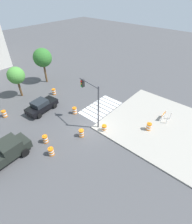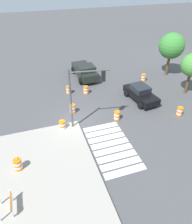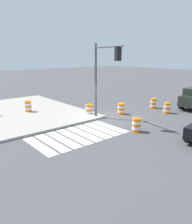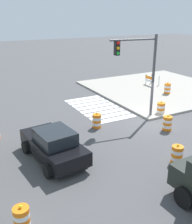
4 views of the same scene
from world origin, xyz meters
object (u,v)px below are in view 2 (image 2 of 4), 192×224
(sports_car, at_px, (141,93))
(traffic_light_pole, at_px, (84,88))
(traffic_barrel_near_corner, at_px, (69,90))
(traffic_barrel_median_near, at_px, (86,90))
(pickup_truck, at_px, (85,71))
(traffic_barrel_crosswalk_end, at_px, (62,125))
(traffic_barrel_median_far, at_px, (73,109))
(street_tree_streetside_mid, at_px, (172,46))
(traffic_barrel_on_sidewalk, at_px, (18,164))
(construction_barricade, at_px, (8,204))
(traffic_barrel_opposite_curb, at_px, (117,116))
(traffic_barrel_far_curb, at_px, (180,111))
(traffic_barrel_lane_center, at_px, (143,78))
(street_tree_streetside_far, at_px, (192,65))

(sports_car, height_order, traffic_light_pole, traffic_light_pole)
(traffic_barrel_near_corner, bearing_deg, traffic_barrel_median_near, 70.99)
(pickup_truck, relative_size, traffic_barrel_crosswalk_end, 5.12)
(traffic_barrel_median_far, relative_size, street_tree_streetside_mid, 0.19)
(pickup_truck, bearing_deg, traffic_barrel_near_corner, -41.65)
(traffic_barrel_on_sidewalk, bearing_deg, traffic_barrel_median_near, 139.98)
(traffic_barrel_crosswalk_end, distance_m, construction_barricade, 7.90)
(traffic_barrel_median_near, distance_m, traffic_barrel_on_sidewalk, 11.77)
(traffic_barrel_median_far, xyz_separation_m, traffic_barrel_on_sidewalk, (5.81, -5.26, 0.15))
(pickup_truck, distance_m, traffic_barrel_opposite_curb, 9.50)
(pickup_truck, distance_m, traffic_barrel_near_corner, 4.30)
(traffic_barrel_median_far, distance_m, traffic_barrel_far_curb, 10.40)
(construction_barricade, bearing_deg, traffic_barrel_median_far, 146.46)
(traffic_barrel_far_curb, xyz_separation_m, street_tree_streetside_mid, (-8.41, 4.13, 3.37))
(traffic_barrel_median_near, bearing_deg, traffic_light_pole, -16.86)
(traffic_barrel_near_corner, height_order, street_tree_streetside_mid, street_tree_streetside_mid)
(traffic_barrel_near_corner, distance_m, street_tree_streetside_mid, 13.85)
(traffic_light_pole, bearing_deg, construction_barricade, -45.28)
(pickup_truck, height_order, traffic_barrel_lane_center, pickup_truck)
(traffic_barrel_lane_center, distance_m, street_tree_streetside_mid, 5.14)
(traffic_barrel_median_near, distance_m, traffic_light_pole, 6.85)
(traffic_barrel_lane_center, bearing_deg, street_tree_streetside_far, 36.63)
(street_tree_streetside_mid, bearing_deg, traffic_barrel_lane_center, -79.48)
(traffic_barrel_near_corner, relative_size, traffic_barrel_opposite_curb, 1.00)
(traffic_barrel_near_corner, height_order, traffic_barrel_opposite_curb, same)
(traffic_barrel_near_corner, distance_m, traffic_barrel_far_curb, 11.97)
(traffic_barrel_on_sidewalk, xyz_separation_m, traffic_light_pole, (-3.36, 5.85, 3.31))
(pickup_truck, xyz_separation_m, traffic_barrel_on_sidewalk, (12.84, -8.54, -0.37))
(traffic_barrel_median_far, height_order, traffic_barrel_far_curb, same)
(traffic_barrel_median_near, relative_size, construction_barricade, 0.78)
(pickup_truck, xyz_separation_m, traffic_barrel_opposite_curb, (9.47, 0.42, -0.52))
(traffic_light_pole, relative_size, street_tree_streetside_mid, 1.02)
(traffic_barrel_median_far, height_order, traffic_light_pole, traffic_light_pole)
(traffic_barrel_crosswalk_end, bearing_deg, traffic_barrel_opposite_curb, 88.21)
(sports_car, height_order, traffic_barrel_median_near, sports_car)
(traffic_barrel_crosswalk_end, distance_m, traffic_light_pole, 4.02)
(traffic_barrel_lane_center, bearing_deg, street_tree_streetside_mid, 100.52)
(traffic_barrel_far_curb, distance_m, traffic_barrel_on_sidewalk, 15.13)
(sports_car, height_order, traffic_barrel_lane_center, sports_car)
(traffic_light_pole, bearing_deg, traffic_barrel_median_far, -166.46)
(traffic_barrel_opposite_curb, bearing_deg, traffic_barrel_median_near, -166.17)
(traffic_barrel_crosswalk_end, relative_size, traffic_barrel_median_far, 1.00)
(pickup_truck, relative_size, traffic_barrel_median_near, 5.12)
(traffic_barrel_opposite_curb, height_order, street_tree_streetside_mid, street_tree_streetside_mid)
(traffic_barrel_opposite_curb, bearing_deg, street_tree_streetside_mid, 125.08)
(traffic_barrel_far_curb, xyz_separation_m, traffic_barrel_on_sidewalk, (2.09, -14.98, 0.15))
(traffic_barrel_crosswalk_end, height_order, street_tree_streetside_mid, street_tree_streetside_mid)
(traffic_barrel_median_near, bearing_deg, traffic_barrel_median_far, -35.70)
(street_tree_streetside_far, bearing_deg, traffic_barrel_near_corner, -107.66)
(traffic_barrel_far_curb, relative_size, traffic_barrel_opposite_curb, 1.00)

